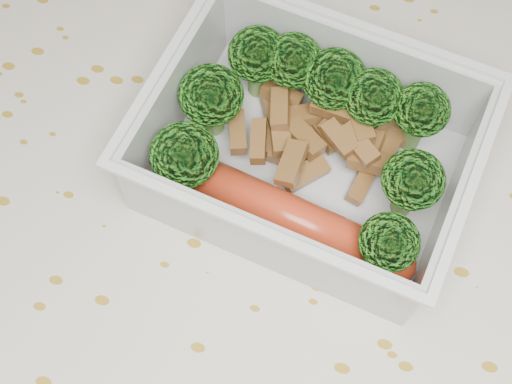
# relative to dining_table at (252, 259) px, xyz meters

# --- Properties ---
(dining_table) EXTENTS (1.40, 0.90, 0.75)m
(dining_table) POSITION_rel_dining_table_xyz_m (0.00, 0.00, 0.00)
(dining_table) COLOR brown
(dining_table) RESTS_ON ground
(tablecloth) EXTENTS (1.46, 0.96, 0.19)m
(tablecloth) POSITION_rel_dining_table_xyz_m (0.00, 0.00, 0.05)
(tablecloth) COLOR beige
(tablecloth) RESTS_ON dining_table
(lunch_container) EXTENTS (0.22, 0.19, 0.07)m
(lunch_container) POSITION_rel_dining_table_xyz_m (0.03, 0.04, 0.11)
(lunch_container) COLOR silver
(lunch_container) RESTS_ON tablecloth
(broccoli_florets) EXTENTS (0.18, 0.14, 0.06)m
(broccoli_florets) POSITION_rel_dining_table_xyz_m (0.02, 0.06, 0.13)
(broccoli_florets) COLOR #608C3F
(broccoli_florets) RESTS_ON lunch_container
(meat_pile) EXTENTS (0.13, 0.08, 0.03)m
(meat_pile) POSITION_rel_dining_table_xyz_m (0.03, 0.06, 0.11)
(meat_pile) COLOR brown
(meat_pile) RESTS_ON lunch_container
(sausage) EXTENTS (0.17, 0.06, 0.03)m
(sausage) POSITION_rel_dining_table_xyz_m (0.02, -0.00, 0.11)
(sausage) COLOR #B8351A
(sausage) RESTS_ON lunch_container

